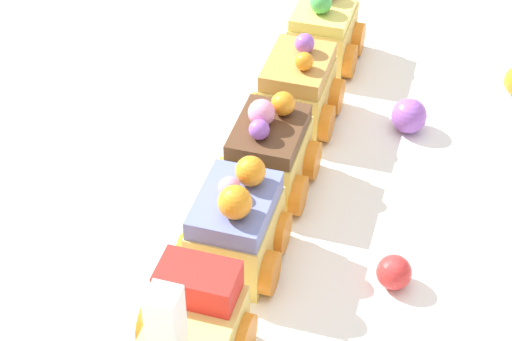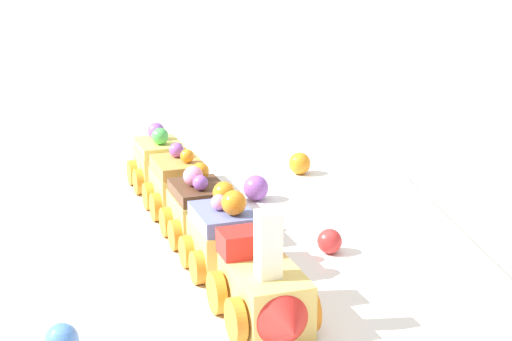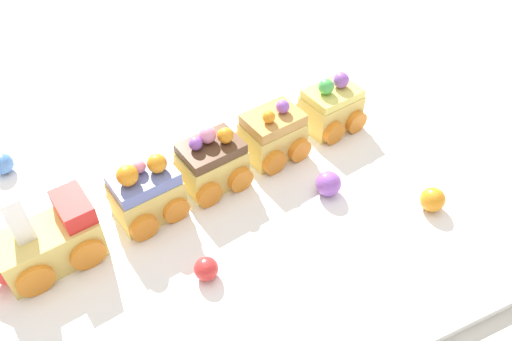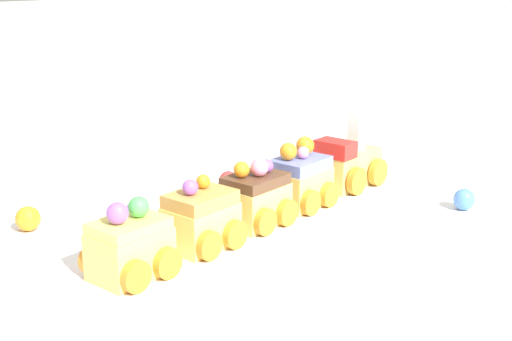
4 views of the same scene
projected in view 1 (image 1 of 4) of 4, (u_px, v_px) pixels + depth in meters
The scene contains 8 objects.
ground_plane at pixel (304, 224), 0.62m from camera, with size 10.00×10.00×0.00m, color beige.
display_board at pixel (304, 219), 0.62m from camera, with size 0.70×0.45×0.01m, color white.
cake_car_blueberry at pixel (236, 228), 0.56m from camera, with size 0.08×0.08×0.08m.
cake_car_chocolate at pixel (269, 154), 0.62m from camera, with size 0.08×0.08×0.07m.
cake_car_caramel at pixel (297, 91), 0.68m from camera, with size 0.08×0.08×0.07m.
cake_car_lemon at pixel (323, 32), 0.75m from camera, with size 0.08×0.08×0.07m.
gumball_red at pixel (394, 272), 0.56m from camera, with size 0.02×0.02×0.02m, color red.
gumball_purple at pixel (409, 116), 0.68m from camera, with size 0.03×0.03×0.03m, color #9956C6.
Camera 1 is at (0.41, 0.17, 0.44)m, focal length 60.00 mm.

